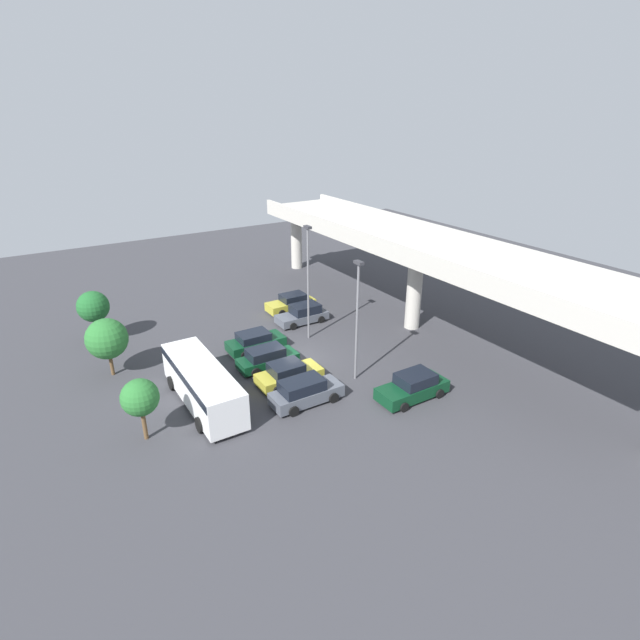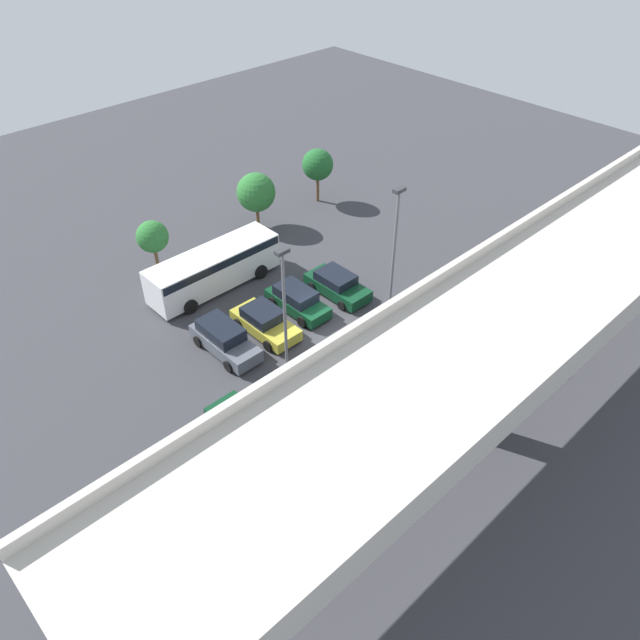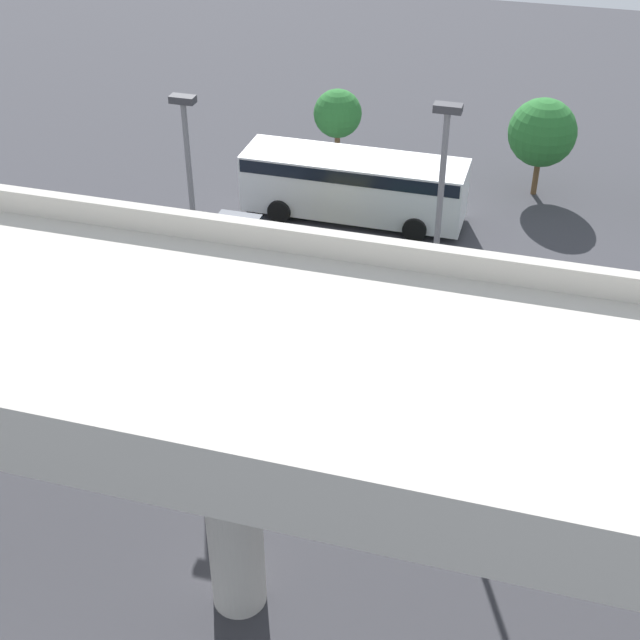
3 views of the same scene
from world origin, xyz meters
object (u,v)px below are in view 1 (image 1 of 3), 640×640
at_px(parked_car_2, 255,342).
at_px(lamp_post_near_aisle, 357,313).
at_px(parked_car_0, 291,303).
at_px(parked_car_1, 303,314).
at_px(lamp_post_mid_lot, 308,276).
at_px(parked_car_3, 267,358).
at_px(tree_front_far_right, 140,398).
at_px(shuttle_bus, 202,382).
at_px(tree_front_right, 107,339).
at_px(parked_car_4, 288,374).
at_px(parked_car_5, 305,392).
at_px(tree_front_left, 93,307).
at_px(parked_car_6, 413,387).

bearing_deg(parked_car_2, lamp_post_near_aisle, -62.46).
bearing_deg(parked_car_0, parked_car_1, 81.48).
bearing_deg(parked_car_1, lamp_post_mid_lot, 68.17).
bearing_deg(parked_car_3, tree_front_far_right, -157.56).
relative_size(shuttle_bus, tree_front_right, 2.13).
height_order(parked_car_1, parked_car_4, parked_car_1).
relative_size(parked_car_2, parked_car_5, 0.95).
bearing_deg(tree_front_right, tree_front_far_right, 0.86).
relative_size(parked_car_0, tree_front_left, 1.04).
bearing_deg(parked_car_4, parked_car_1, 54.62).
bearing_deg(parked_car_1, tree_front_far_right, 31.38).
bearing_deg(parked_car_6, parked_car_4, -44.30).
height_order(lamp_post_mid_lot, tree_front_left, lamp_post_mid_lot).
height_order(parked_car_0, lamp_post_mid_lot, lamp_post_mid_lot).
xyz_separation_m(parked_car_0, parked_car_3, (8.50, -6.62, 0.02)).
relative_size(parked_car_3, parked_car_5, 0.93).
distance_m(lamp_post_mid_lot, tree_front_left, 16.64).
bearing_deg(parked_car_3, parked_car_2, 81.24).
height_order(lamp_post_near_aisle, lamp_post_mid_lot, lamp_post_mid_lot).
bearing_deg(parked_car_2, tree_front_far_right, -145.32).
xyz_separation_m(parked_car_2, tree_front_far_right, (6.86, -9.91, 1.97)).
distance_m(parked_car_4, tree_front_left, 16.66).
bearing_deg(lamp_post_mid_lot, parked_car_6, 5.77).
bearing_deg(parked_car_6, parked_car_1, -90.26).
xyz_separation_m(parked_car_6, tree_front_left, (-19.09, -15.58, 2.27)).
height_order(parked_car_2, parked_car_3, parked_car_3).
xyz_separation_m(parked_car_2, parked_car_5, (8.40, -0.49, 0.11)).
relative_size(parked_car_4, tree_front_left, 1.04).
bearing_deg(parked_car_4, lamp_post_mid_lot, 48.64).
height_order(parked_car_5, tree_front_right, tree_front_right).
height_order(parked_car_0, tree_front_left, tree_front_left).
xyz_separation_m(parked_car_3, parked_car_6, (8.48, 6.12, 0.03)).
height_order(parked_car_4, tree_front_left, tree_front_left).
bearing_deg(parked_car_6, lamp_post_near_aisle, -66.01).
bearing_deg(tree_front_far_right, parked_car_1, 121.38).
height_order(shuttle_bus, lamp_post_mid_lot, lamp_post_mid_lot).
distance_m(lamp_post_near_aisle, tree_front_far_right, 14.05).
distance_m(lamp_post_near_aisle, tree_front_left, 20.66).
bearing_deg(parked_car_6, parked_car_2, -63.64).
bearing_deg(tree_front_left, parked_car_2, 52.33).
height_order(parked_car_4, lamp_post_near_aisle, lamp_post_near_aisle).
height_order(parked_car_1, tree_front_right, tree_front_right).
bearing_deg(lamp_post_mid_lot, parked_car_0, 164.49).
xyz_separation_m(lamp_post_mid_lot, tree_front_far_right, (6.57, -14.46, -2.58)).
distance_m(parked_car_0, parked_car_2, 8.29).
bearing_deg(shuttle_bus, tree_front_right, -148.86).
bearing_deg(parked_car_4, parked_car_5, -95.76).
relative_size(lamp_post_mid_lot, tree_front_right, 2.19).
height_order(tree_front_left, tree_front_far_right, tree_front_left).
bearing_deg(lamp_post_near_aisle, parked_car_6, 23.99).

